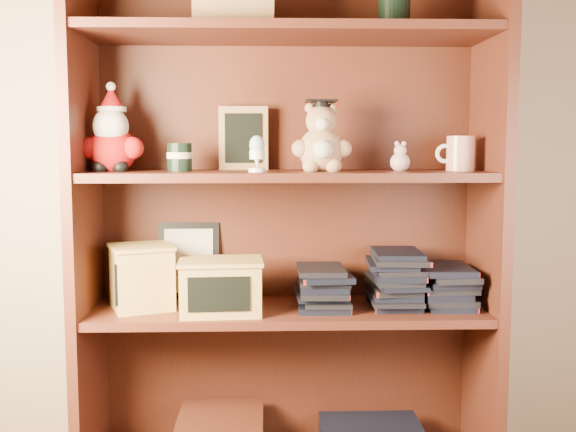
% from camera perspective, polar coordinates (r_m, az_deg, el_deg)
% --- Properties ---
extents(bookcase, '(1.20, 0.35, 1.60)m').
position_cam_1_polar(bookcase, '(2.01, -0.12, -1.02)').
color(bookcase, '#512317').
rests_on(bookcase, ground).
extents(shelf_lower, '(1.14, 0.33, 0.02)m').
position_cam_1_polar(shelf_lower, '(2.00, -0.00, -8.08)').
color(shelf_lower, '#512317').
rests_on(shelf_lower, ground).
extents(shelf_upper, '(1.14, 0.33, 0.02)m').
position_cam_1_polar(shelf_upper, '(1.94, -0.00, 3.45)').
color(shelf_upper, '#512317').
rests_on(shelf_upper, ground).
extents(santa_plush, '(0.18, 0.13, 0.26)m').
position_cam_1_polar(santa_plush, '(1.98, -14.69, 6.41)').
color(santa_plush, '#A50F0F').
rests_on(santa_plush, shelf_upper).
extents(teachers_tin, '(0.07, 0.07, 0.08)m').
position_cam_1_polar(teachers_tin, '(1.96, -9.16, 4.96)').
color(teachers_tin, black).
rests_on(teachers_tin, shelf_upper).
extents(chalkboard_plaque, '(0.15, 0.08, 0.19)m').
position_cam_1_polar(chalkboard_plaque, '(2.06, -3.79, 6.50)').
color(chalkboard_plaque, '#9E7547').
rests_on(chalkboard_plaque, shelf_upper).
extents(egg_cup, '(0.05, 0.05, 0.10)m').
position_cam_1_polar(egg_cup, '(1.86, -2.64, 5.40)').
color(egg_cup, white).
rests_on(egg_cup, shelf_upper).
extents(grad_teddy_bear, '(0.17, 0.15, 0.21)m').
position_cam_1_polar(grad_teddy_bear, '(1.94, 2.84, 6.16)').
color(grad_teddy_bear, tan).
rests_on(grad_teddy_bear, shelf_upper).
extents(pink_figurine, '(0.06, 0.06, 0.09)m').
position_cam_1_polar(pink_figurine, '(1.98, 9.47, 4.75)').
color(pink_figurine, beige).
rests_on(pink_figurine, shelf_upper).
extents(teacher_mug, '(0.11, 0.08, 0.10)m').
position_cam_1_polar(teacher_mug, '(2.02, 14.33, 5.15)').
color(teacher_mug, silver).
rests_on(teacher_mug, shelf_upper).
extents(certificate_frame, '(0.19, 0.05, 0.23)m').
position_cam_1_polar(certificate_frame, '(2.12, -8.39, -3.73)').
color(certificate_frame, black).
rests_on(certificate_frame, shelf_lower).
extents(treats_box, '(0.22, 0.22, 0.19)m').
position_cam_1_polar(treats_box, '(2.01, -12.29, -5.02)').
color(treats_box, tan).
rests_on(treats_box, shelf_lower).
extents(pencils_box, '(0.24, 0.18, 0.15)m').
position_cam_1_polar(pencils_box, '(1.92, -5.71, -5.91)').
color(pencils_box, tan).
rests_on(pencils_box, shelf_lower).
extents(book_stack_left, '(0.14, 0.20, 0.13)m').
position_cam_1_polar(book_stack_left, '(1.99, 3.00, -5.90)').
color(book_stack_left, black).
rests_on(book_stack_left, shelf_lower).
extents(book_stack_mid, '(0.14, 0.20, 0.18)m').
position_cam_1_polar(book_stack_mid, '(2.01, 9.02, -5.13)').
color(book_stack_mid, black).
rests_on(book_stack_mid, shelf_lower).
extents(book_stack_right, '(0.14, 0.20, 0.11)m').
position_cam_1_polar(book_stack_right, '(2.05, 13.04, -5.92)').
color(book_stack_right, black).
rests_on(book_stack_right, shelf_lower).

